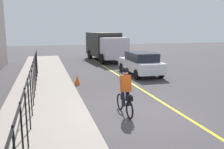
{
  "coord_description": "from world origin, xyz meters",
  "views": [
    {
      "loc": [
        -8.27,
        3.28,
        3.19
      ],
      "look_at": [
        2.87,
        0.18,
        1.0
      ],
      "focal_mm": 39.06,
      "sensor_mm": 36.0,
      "label": 1
    }
  ],
  "objects_px": {
    "cyclist_lead": "(125,91)",
    "patrol_sedan": "(141,63)",
    "box_truck_background": "(105,45)",
    "traffic_cone_near": "(77,80)"
  },
  "relations": [
    {
      "from": "cyclist_lead",
      "to": "patrol_sedan",
      "type": "relative_size",
      "value": 0.41
    },
    {
      "from": "patrol_sedan",
      "to": "box_truck_background",
      "type": "height_order",
      "value": "box_truck_background"
    },
    {
      "from": "box_truck_background",
      "to": "traffic_cone_near",
      "type": "relative_size",
      "value": 11.94
    },
    {
      "from": "patrol_sedan",
      "to": "box_truck_background",
      "type": "relative_size",
      "value": 0.64
    },
    {
      "from": "patrol_sedan",
      "to": "traffic_cone_near",
      "type": "xyz_separation_m",
      "value": [
        -1.95,
        4.68,
        -0.54
      ]
    },
    {
      "from": "patrol_sedan",
      "to": "box_truck_background",
      "type": "distance_m",
      "value": 8.22
    },
    {
      "from": "traffic_cone_near",
      "to": "patrol_sedan",
      "type": "bearing_deg",
      "value": -67.39
    },
    {
      "from": "box_truck_background",
      "to": "traffic_cone_near",
      "type": "xyz_separation_m",
      "value": [
        -10.12,
        4.18,
        -1.26
      ]
    },
    {
      "from": "cyclist_lead",
      "to": "box_truck_background",
      "type": "bearing_deg",
      "value": -12.93
    },
    {
      "from": "cyclist_lead",
      "to": "traffic_cone_near",
      "type": "distance_m",
      "value": 5.55
    }
  ]
}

